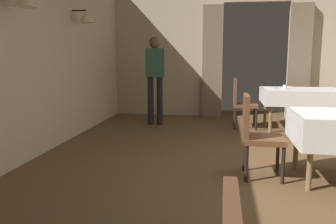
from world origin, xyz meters
TOP-DOWN VIEW (x-y plane):
  - ground at (0.00, 0.00)m, footprint 10.08×10.08m
  - wall_left at (-3.20, 0.00)m, footprint 0.49×8.40m
  - wall_back at (0.00, 4.18)m, footprint 6.40×0.27m
  - dining_table_far at (0.77, 2.95)m, footprint 1.44×1.05m
  - chair_mid_left at (-0.30, 0.14)m, footprint 0.45×0.44m
  - chair_far_left at (-0.33, 2.90)m, footprint 0.45×0.44m
  - glass_far_a at (0.44, 2.87)m, footprint 0.07×0.07m
  - plate_far_b at (0.24, 3.16)m, footprint 0.24×0.24m
  - plate_far_c at (0.59, 3.33)m, footprint 0.19×0.19m
  - person_waiter_by_doorway at (-1.99, 2.97)m, footprint 0.39×0.27m

SIDE VIEW (x-z plane):
  - ground at x=0.00m, z-range 0.00..0.00m
  - chair_mid_left at x=-0.30m, z-range 0.05..0.98m
  - chair_far_left at x=-0.33m, z-range 0.05..0.98m
  - dining_table_far at x=0.77m, z-range 0.29..1.04m
  - plate_far_b at x=0.24m, z-range 0.75..0.76m
  - plate_far_c at x=0.59m, z-range 0.75..0.76m
  - glass_far_a at x=0.44m, z-range 0.75..0.83m
  - person_waiter_by_doorway at x=-1.99m, z-range 0.16..1.88m
  - wall_left at x=-3.20m, z-range 0.01..3.01m
  - wall_back at x=0.00m, z-range 0.01..3.01m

